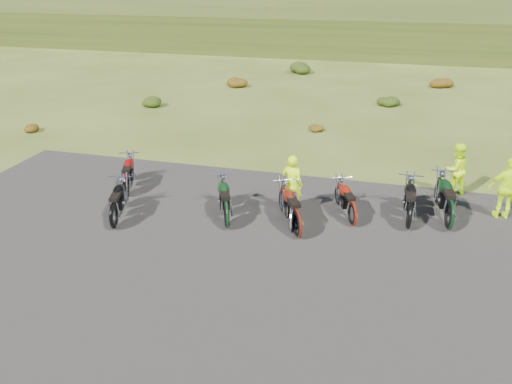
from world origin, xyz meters
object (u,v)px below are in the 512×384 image
(motorcycle_7, at_px, (447,229))
(person_middle, at_px, (292,185))
(motorcycle_0, at_px, (115,228))
(motorcycle_3, at_px, (291,231))

(motorcycle_7, height_order, person_middle, person_middle)
(motorcycle_0, relative_size, motorcycle_3, 1.05)
(motorcycle_7, bearing_deg, person_middle, 84.19)
(motorcycle_3, xyz_separation_m, motorcycle_7, (4.03, 1.18, 0.00))
(person_middle, bearing_deg, motorcycle_7, -165.93)
(motorcycle_0, xyz_separation_m, person_middle, (4.38, 2.20, 0.85))
(motorcycle_0, height_order, person_middle, person_middle)
(motorcycle_0, distance_m, motorcycle_7, 8.91)
(motorcycle_3, distance_m, person_middle, 1.43)
(motorcycle_3, height_order, person_middle, person_middle)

